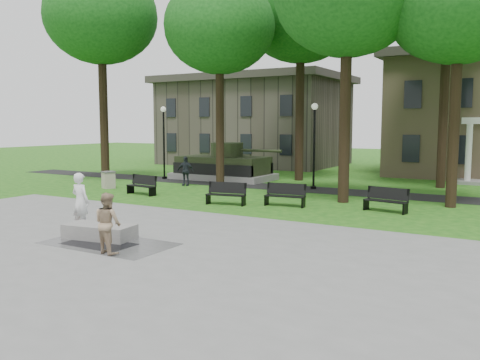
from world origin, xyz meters
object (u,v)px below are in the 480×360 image
at_px(skateboarder, 80,201).
at_px(park_bench_0, 142,184).
at_px(trash_bin, 108,180).
at_px(friend_watching, 108,223).
at_px(concrete_block, 100,231).

xyz_separation_m(skateboarder, park_bench_0, (-4.11, 7.83, -0.47)).
bearing_deg(park_bench_0, trash_bin, 172.03).
height_order(skateboarder, park_bench_0, skateboarder).
distance_m(friend_watching, park_bench_0, 12.04).
relative_size(skateboarder, park_bench_0, 1.06).
bearing_deg(skateboarder, park_bench_0, -61.46).
height_order(friend_watching, trash_bin, friend_watching).
distance_m(park_bench_0, trash_bin, 3.48).
bearing_deg(park_bench_0, friend_watching, -44.98).
bearing_deg(skateboarder, trash_bin, -48.95).
distance_m(concrete_block, friend_watching, 2.05).
relative_size(skateboarder, trash_bin, 2.03).
height_order(concrete_block, skateboarder, skateboarder).
xyz_separation_m(park_bench_0, trash_bin, (-3.34, 0.98, -0.04)).
bearing_deg(friend_watching, park_bench_0, -40.84).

